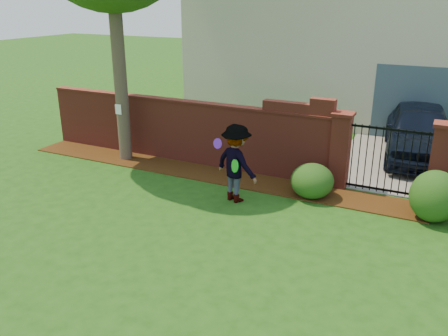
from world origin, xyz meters
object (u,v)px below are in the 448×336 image
at_px(car, 420,134).
at_px(frisbee_purple, 218,144).
at_px(frisbee_green, 235,166).
at_px(man, 235,164).

bearing_deg(car, frisbee_purple, -136.16).
relative_size(car, frisbee_purple, 19.23).
bearing_deg(frisbee_green, man, 114.79).
xyz_separation_m(car, man, (-3.50, -4.90, 0.12)).
distance_m(car, man, 6.02).
bearing_deg(man, frisbee_green, 135.58).
bearing_deg(frisbee_purple, frisbee_green, -28.99).
height_order(car, frisbee_purple, car).
xyz_separation_m(car, frisbee_green, (-3.35, -5.23, 0.20)).
height_order(car, frisbee_green, car).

